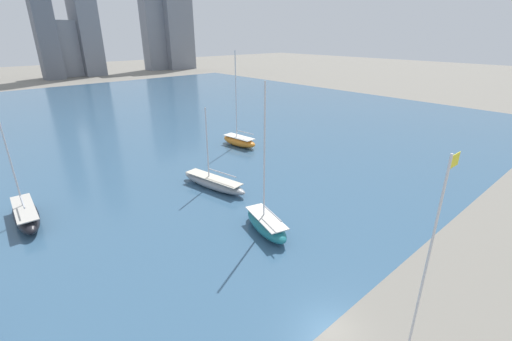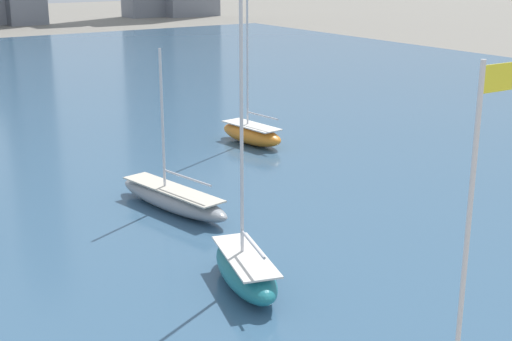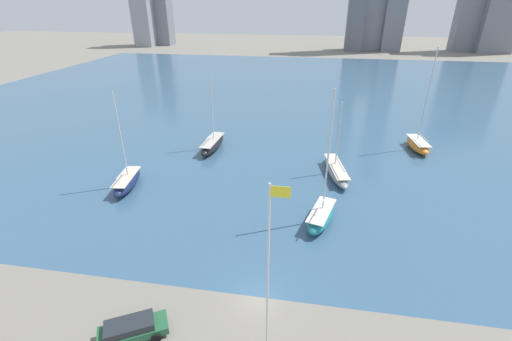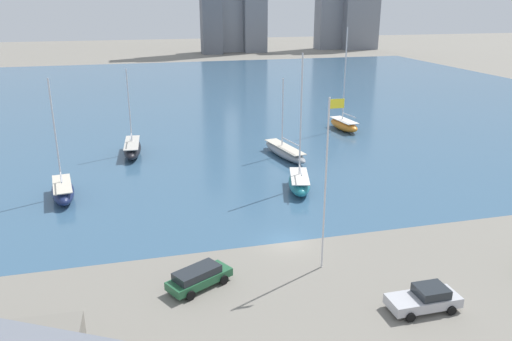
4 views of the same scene
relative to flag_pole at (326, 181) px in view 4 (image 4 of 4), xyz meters
name	(u,v)px [view 4 (image 4 of 4)]	position (x,y,z in m)	size (l,w,h in m)	color
ground_plane	(287,242)	(-1.45, 4.89, -7.46)	(500.00, 500.00, 0.00)	gray
harbor_water	(189,99)	(-1.45, 74.89, -7.46)	(180.00, 140.00, 0.00)	#385B7A
flag_pole	(326,181)	(0.00, 0.00, 0.00)	(1.24, 0.14, 13.92)	silver
sailboat_navy	(63,190)	(-21.91, 20.89, -6.48)	(3.34, 8.04, 13.04)	#19234C
sailboat_black	(132,148)	(-14.23, 35.70, -6.48)	(2.91, 9.42, 11.85)	black
sailboat_teal	(299,182)	(3.86, 16.86, -6.45)	(4.28, 7.66, 15.30)	#1E757F
sailboat_orange	(344,124)	(20.15, 41.28, -6.44)	(3.38, 7.77, 16.58)	orange
sailboat_gray	(285,151)	(6.08, 29.37, -6.63)	(4.23, 10.98, 10.72)	gray
parked_pickup_silver	(425,299)	(4.77, -7.24, -6.62)	(5.08, 2.40, 1.71)	#B7B7BC
parked_wagon_green	(199,277)	(-10.13, -0.50, -6.59)	(5.32, 4.07, 1.59)	#235B38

